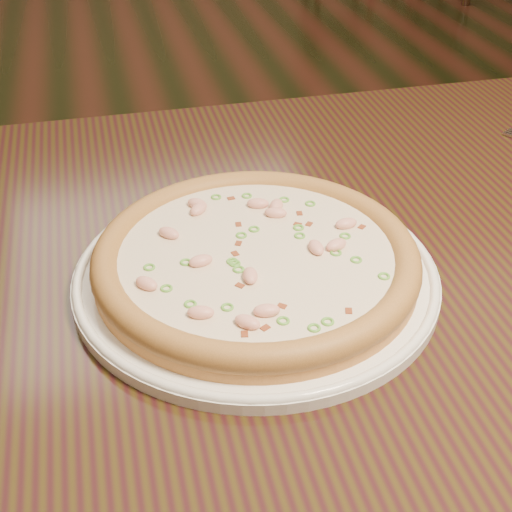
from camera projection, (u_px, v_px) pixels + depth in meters
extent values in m
plane|color=black|center=(282.00, 368.00, 1.69)|extent=(9.00, 9.00, 0.00)
cube|color=black|center=(349.00, 254.00, 0.80)|extent=(1.20, 0.80, 0.04)
cylinder|color=white|center=(256.00, 275.00, 0.72)|extent=(0.37, 0.37, 0.01)
torus|color=white|center=(256.00, 271.00, 0.72)|extent=(0.37, 0.37, 0.01)
cylinder|color=#BD8747|center=(256.00, 263.00, 0.71)|extent=(0.32, 0.32, 0.02)
torus|color=#B17639|center=(256.00, 256.00, 0.71)|extent=(0.33, 0.33, 0.03)
cylinder|color=beige|center=(256.00, 254.00, 0.71)|extent=(0.27, 0.27, 0.00)
ellipsoid|color=#F2B29E|center=(276.00, 213.00, 0.76)|extent=(0.03, 0.02, 0.01)
ellipsoid|color=#F2B29E|center=(197.00, 204.00, 0.77)|extent=(0.03, 0.03, 0.01)
ellipsoid|color=#F2B29E|center=(276.00, 206.00, 0.77)|extent=(0.02, 0.03, 0.01)
ellipsoid|color=#F2B29E|center=(169.00, 233.00, 0.73)|extent=(0.03, 0.03, 0.01)
ellipsoid|color=#F2B29E|center=(250.00, 276.00, 0.67)|extent=(0.02, 0.03, 0.01)
ellipsoid|color=#F2B29E|center=(336.00, 245.00, 0.71)|extent=(0.03, 0.02, 0.01)
ellipsoid|color=#F2B29E|center=(346.00, 223.00, 0.74)|extent=(0.03, 0.02, 0.01)
ellipsoid|color=#F2B29E|center=(198.00, 209.00, 0.77)|extent=(0.03, 0.03, 0.01)
ellipsoid|color=#F2B29E|center=(267.00, 310.00, 0.62)|extent=(0.03, 0.02, 0.01)
ellipsoid|color=#F2B29E|center=(247.00, 322.00, 0.61)|extent=(0.03, 0.03, 0.01)
ellipsoid|color=#F2B29E|center=(316.00, 247.00, 0.71)|extent=(0.02, 0.02, 0.01)
ellipsoid|color=#F2B29E|center=(258.00, 203.00, 0.78)|extent=(0.03, 0.02, 0.01)
ellipsoid|color=#F2B29E|center=(201.00, 261.00, 0.69)|extent=(0.03, 0.02, 0.01)
ellipsoid|color=#F2B29E|center=(201.00, 312.00, 0.62)|extent=(0.03, 0.02, 0.01)
ellipsoid|color=#F2B29E|center=(147.00, 283.00, 0.66)|extent=(0.03, 0.03, 0.01)
cube|color=maroon|center=(240.00, 286.00, 0.66)|extent=(0.01, 0.01, 0.00)
cube|color=maroon|center=(235.00, 254.00, 0.70)|extent=(0.01, 0.01, 0.00)
cube|color=maroon|center=(349.00, 312.00, 0.63)|extent=(0.01, 0.01, 0.00)
cube|color=maroon|center=(238.00, 225.00, 0.75)|extent=(0.01, 0.01, 0.00)
cube|color=maroon|center=(282.00, 307.00, 0.63)|extent=(0.01, 0.01, 0.00)
cube|color=maroon|center=(309.00, 225.00, 0.75)|extent=(0.01, 0.01, 0.00)
cube|color=maroon|center=(299.00, 214.00, 0.76)|extent=(0.01, 0.01, 0.00)
cube|color=maroon|center=(245.00, 335.00, 0.60)|extent=(0.01, 0.01, 0.00)
cube|color=maroon|center=(298.00, 225.00, 0.75)|extent=(0.01, 0.01, 0.00)
cube|color=maroon|center=(362.00, 228.00, 0.74)|extent=(0.01, 0.01, 0.00)
cube|color=maroon|center=(238.00, 244.00, 0.72)|extent=(0.01, 0.01, 0.00)
cube|color=maroon|center=(231.00, 199.00, 0.79)|extent=(0.01, 0.01, 0.00)
cube|color=maroon|center=(265.00, 329.00, 0.61)|extent=(0.01, 0.01, 0.00)
cube|color=maroon|center=(278.00, 215.00, 0.76)|extent=(0.01, 0.01, 0.00)
torus|color=#5AA836|center=(235.00, 263.00, 0.69)|extent=(0.01, 0.01, 0.00)
torus|color=#5AA836|center=(216.00, 197.00, 0.79)|extent=(0.01, 0.01, 0.00)
torus|color=#5AA836|center=(345.00, 236.00, 0.73)|extent=(0.02, 0.02, 0.00)
torus|color=#5AA836|center=(356.00, 260.00, 0.69)|extent=(0.02, 0.02, 0.00)
torus|color=#5AA836|center=(314.00, 328.00, 0.61)|extent=(0.02, 0.02, 0.00)
torus|color=#5AA836|center=(254.00, 229.00, 0.74)|extent=(0.01, 0.01, 0.00)
torus|color=#5AA836|center=(239.00, 270.00, 0.68)|extent=(0.01, 0.01, 0.00)
torus|color=#5AA836|center=(310.00, 204.00, 0.78)|extent=(0.02, 0.02, 0.00)
torus|color=#5AA836|center=(166.00, 288.00, 0.66)|extent=(0.01, 0.01, 0.00)
torus|color=#5AA836|center=(186.00, 262.00, 0.69)|extent=(0.02, 0.02, 0.00)
torus|color=#5AA836|center=(227.00, 307.00, 0.63)|extent=(0.02, 0.02, 0.00)
torus|color=#5AA836|center=(328.00, 322.00, 0.62)|extent=(0.02, 0.02, 0.00)
torus|color=#5AA836|center=(283.00, 321.00, 0.62)|extent=(0.02, 0.02, 0.00)
torus|color=#5AA836|center=(149.00, 267.00, 0.68)|extent=(0.01, 0.01, 0.00)
torus|color=#5AA836|center=(190.00, 304.00, 0.64)|extent=(0.02, 0.02, 0.00)
torus|color=#5AA836|center=(298.00, 228.00, 0.74)|extent=(0.01, 0.01, 0.00)
torus|color=#5AA836|center=(241.00, 235.00, 0.73)|extent=(0.02, 0.02, 0.00)
torus|color=#5AA836|center=(284.00, 200.00, 0.79)|extent=(0.02, 0.02, 0.00)
torus|color=#5AA836|center=(198.00, 262.00, 0.69)|extent=(0.01, 0.01, 0.00)
torus|color=#5AA836|center=(300.00, 236.00, 0.73)|extent=(0.02, 0.02, 0.00)
torus|color=#5AA836|center=(384.00, 276.00, 0.67)|extent=(0.02, 0.02, 0.00)
torus|color=#5AA836|center=(232.00, 262.00, 0.69)|extent=(0.02, 0.02, 0.00)
torus|color=#5AA836|center=(247.00, 196.00, 0.79)|extent=(0.02, 0.02, 0.00)
torus|color=#5AA836|center=(336.00, 253.00, 0.70)|extent=(0.01, 0.01, 0.00)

